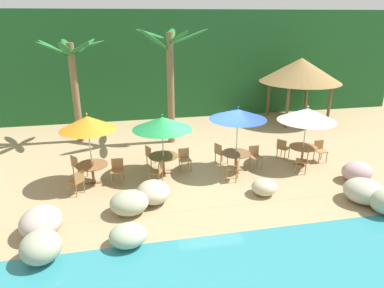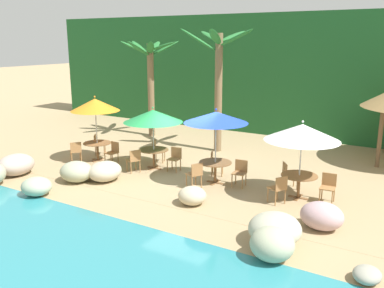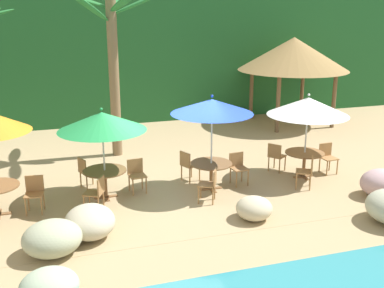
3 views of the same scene
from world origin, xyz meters
name	(u,v)px [view 1 (image 1 of 3)]	position (x,y,z in m)	size (l,w,h in m)	color
ground_plane	(206,172)	(0.00, 0.00, 0.00)	(120.00, 120.00, 0.00)	tan
terrace_deck	(206,172)	(0.00, 0.00, 0.00)	(18.00, 5.20, 0.01)	tan
foliage_backdrop	(171,64)	(0.00, 9.00, 3.00)	(28.00, 2.40, 6.00)	#1E5628
rock_seawall	(200,208)	(-0.97, -3.09, 0.34)	(16.39, 3.47, 0.77)	#AAB090
umbrella_orange	(87,123)	(-4.17, -0.09, 2.26)	(1.91, 1.91, 2.61)	silver
dining_table_orange	(92,168)	(-4.17, -0.09, 0.61)	(1.10, 1.10, 0.74)	brown
chair_orange_seaward	(117,169)	(-3.32, -0.13, 0.51)	(0.48, 0.49, 0.87)	#9E7042
chair_orange_inland	(77,165)	(-4.75, 0.54, 0.51)	(0.59, 0.59, 0.87)	#9E7042
chair_orange_left	(77,180)	(-4.63, -0.82, 0.51)	(0.60, 0.59, 0.87)	#9E7042
umbrella_green	(162,123)	(-1.62, 0.22, 2.01)	(2.19, 2.19, 2.35)	silver
dining_table_green	(163,159)	(-1.62, 0.22, 0.61)	(1.10, 1.10, 0.74)	brown
chair_green_seaward	(184,158)	(-0.78, 0.40, 0.51)	(0.46, 0.47, 0.87)	#9E7042
chair_green_inland	(151,155)	(-2.02, 0.98, 0.51)	(0.55, 0.55, 0.87)	#9E7042
chair_green_left	(158,171)	(-1.91, -0.58, 0.51)	(0.57, 0.57, 0.87)	#9E7042
umbrella_blue	(238,114)	(1.14, -0.05, 2.26)	(2.13, 2.13, 2.56)	silver
dining_table_blue	(236,156)	(1.14, -0.05, 0.61)	(1.10, 1.10, 0.74)	brown
chair_blue_seaward	(255,155)	(1.98, 0.12, 0.51)	(0.46, 0.47, 0.87)	#9E7042
chair_blue_inland	(220,152)	(0.73, 0.69, 0.51)	(0.56, 0.55, 0.87)	#9E7042
chair_blue_left	(235,167)	(0.84, -0.85, 0.51)	(0.57, 0.57, 0.87)	#9E7042
umbrella_white	(307,115)	(3.98, 0.04, 2.07)	(2.25, 2.25, 2.42)	silver
dining_table_white	(303,150)	(3.98, 0.04, 0.61)	(1.10, 1.10, 0.74)	brown
chair_white_seaward	(320,149)	(4.82, 0.18, 0.51)	(0.45, 0.45, 0.87)	#9E7042
chair_white_inland	(283,147)	(3.42, 0.68, 0.51)	(0.59, 0.59, 0.87)	#9E7042
chair_white_left	(304,160)	(3.62, -0.74, 0.51)	(0.58, 0.58, 0.87)	#9E7042
palm_tree_nearest	(73,72)	(-5.04, 4.70, 3.30)	(2.93, 2.91, 4.72)	brown
palm_tree_second	(170,68)	(-0.79, 3.75, 3.47)	(3.18, 3.37, 5.22)	brown
palapa_hut	(301,70)	(6.80, 6.00, 2.84)	(4.48, 4.48, 3.51)	brown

